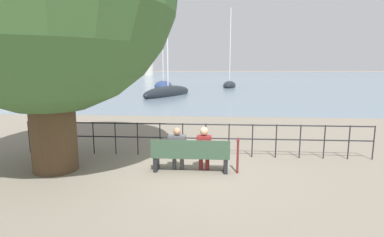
# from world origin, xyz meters

# --- Properties ---
(ground_plane) EXTENTS (1000.00, 1000.00, 0.00)m
(ground_plane) POSITION_xyz_m (0.00, 0.00, 0.00)
(ground_plane) COLOR gray
(harbor_water) EXTENTS (600.00, 300.00, 0.01)m
(harbor_water) POSITION_xyz_m (0.00, 159.48, 0.00)
(harbor_water) COLOR slate
(harbor_water) RESTS_ON ground_plane
(park_bench) EXTENTS (2.07, 0.45, 0.90)m
(park_bench) POSITION_xyz_m (0.00, -0.07, 0.44)
(park_bench) COLOR #334C38
(park_bench) RESTS_ON ground_plane
(seated_person_left) EXTENTS (0.47, 0.35, 1.19)m
(seated_person_left) POSITION_xyz_m (-0.36, 0.01, 0.66)
(seated_person_left) COLOR #4C4C51
(seated_person_left) RESTS_ON ground_plane
(seated_person_right) EXTENTS (0.39, 0.35, 1.22)m
(seated_person_right) POSITION_xyz_m (0.36, 0.01, 0.68)
(seated_person_right) COLOR maroon
(seated_person_right) RESTS_ON ground_plane
(promenade_railing) EXTENTS (10.92, 0.04, 1.05)m
(promenade_railing) POSITION_xyz_m (0.00, 1.45, 0.69)
(promenade_railing) COLOR black
(promenade_railing) RESTS_ON ground_plane
(closed_umbrella) EXTENTS (0.09, 0.09, 0.99)m
(closed_umbrella) POSITION_xyz_m (1.25, -0.08, 0.55)
(closed_umbrella) COLOR maroon
(closed_umbrella) RESTS_ON ground_plane
(sailboat_0) EXTENTS (3.51, 6.43, 9.54)m
(sailboat_0) POSITION_xyz_m (-6.67, 35.03, 0.34)
(sailboat_0) COLOR navy
(sailboat_0) RESTS_ON ground_plane
(sailboat_1) EXTENTS (4.95, 8.83, 9.47)m
(sailboat_1) POSITION_xyz_m (-4.16, 23.14, 0.32)
(sailboat_1) COLOR black
(sailboat_1) RESTS_ON ground_plane
(sailboat_3) EXTENTS (2.58, 5.13, 12.07)m
(sailboat_3) POSITION_xyz_m (-16.97, 17.56, 0.32)
(sailboat_3) COLOR silver
(sailboat_3) RESTS_ON ground_plane
(sailboat_4) EXTENTS (2.58, 5.39, 11.97)m
(sailboat_4) POSITION_xyz_m (2.93, 38.02, 0.37)
(sailboat_4) COLOR black
(sailboat_4) RESTS_ON ground_plane
(harbor_lighthouse) EXTENTS (4.42, 4.42, 18.25)m
(harbor_lighthouse) POSITION_xyz_m (-27.23, 119.34, 8.49)
(harbor_lighthouse) COLOR beige
(harbor_lighthouse) RESTS_ON ground_plane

